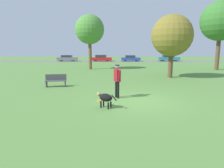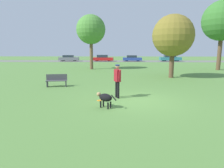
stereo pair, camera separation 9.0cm
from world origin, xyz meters
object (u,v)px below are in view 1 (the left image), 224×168
tree_far_right (221,21)px  parked_car_teal (169,58)px  dog (105,98)px  parked_car_grey (67,58)px  parked_car_red (101,58)px  tree_far_left (90,30)px  person (117,78)px  tree_near_right (172,36)px  park_bench (56,80)px  frisbee (99,101)px  parked_car_blue (131,58)px

tree_far_right → parked_car_teal: 18.44m
dog → parked_car_teal: bearing=-74.4°
parked_car_grey → parked_car_red: 7.23m
tree_far_right → parked_car_grey: tree_far_right is taller
parked_car_red → tree_far_left: bearing=-88.2°
person → tree_near_right: 9.49m
tree_far_right → tree_near_right: (-7.53, -6.82, -2.13)m
parked_car_teal → parked_car_grey: bearing=-178.9°
tree_near_right → park_bench: size_ratio=3.81×
frisbee → parked_car_teal: (11.97, 32.85, 0.68)m
dog → tree_near_right: size_ratio=0.17×
frisbee → tree_near_right: tree_near_right is taller
tree_far_left → parked_car_red: bearing=89.1°
tree_far_right → tree_far_left: tree_far_right is taller
tree_far_left → parked_car_red: 17.31m
tree_far_right → dog: bearing=-128.3°
parked_car_blue → tree_near_right: bearing=-85.3°
person → parked_car_grey: bearing=173.2°
parked_car_red → person: bearing=-81.8°
tree_near_right → parked_car_red: (-7.89, 24.17, -3.04)m
parked_car_blue → tree_far_left: bearing=-110.4°
parked_car_grey → parked_car_teal: size_ratio=0.96×
frisbee → tree_far_right: tree_far_right is taller
frisbee → tree_near_right: bearing=55.5°
tree_near_right → parked_car_teal: 25.45m
tree_far_right → park_bench: tree_far_right is taller
parked_car_teal → tree_near_right: bearing=-104.1°
dog → tree_near_right: (5.38, 9.55, 3.24)m
tree_far_left → parked_car_grey: (-6.98, 16.76, -4.26)m
dog → parked_car_blue: bearing=-61.6°
person → parked_car_teal: 34.07m
park_bench → parked_car_teal: bearing=53.2°
tree_far_right → parked_car_grey: (-22.66, 17.33, -5.18)m
parked_car_blue → park_bench: bearing=-103.7°
parked_car_grey → person: bearing=-74.8°
parked_car_blue → park_bench: (-7.21, -28.71, -0.17)m
tree_far_left → parked_car_red: tree_far_left is taller
parked_car_red → parked_car_teal: (14.12, 0.32, 0.04)m
tree_far_right → parked_car_red: (-15.42, 17.34, -5.17)m
parked_car_red → park_bench: (-1.11, -28.78, -0.20)m
frisbee → parked_car_teal: parked_car_teal is taller
tree_far_right → parked_car_grey: 28.99m
dog → park_bench: bearing=-19.3°
parked_car_red → park_bench: bearing=-89.5°
parked_car_grey → parked_car_red: (7.23, 0.01, 0.02)m
frisbee → parked_car_grey: bearing=106.1°
tree_far_right → park_bench: 20.81m
parked_car_grey → parked_car_blue: parked_car_grey is taller
person → frisbee: (-0.90, -0.63, -1.04)m
dog → frisbee: bearing=-38.7°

